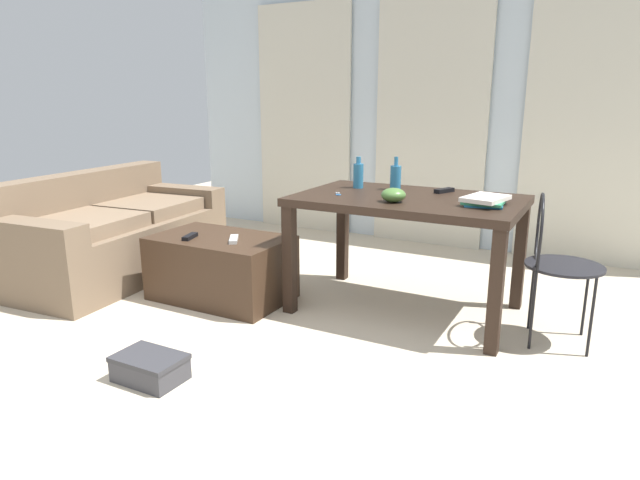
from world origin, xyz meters
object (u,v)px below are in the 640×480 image
Objects in this scene: coffee_table at (221,268)px; tv_remote_secondary at (190,237)px; bottle_far at (358,175)px; tv_remote_on_table at (444,190)px; couch at (112,235)px; bowl at (393,195)px; wire_chair at (552,252)px; bottle_near at (396,177)px; book_stack at (485,200)px; craft_table at (408,212)px; tv_remote_primary at (234,239)px; shoebox at (150,368)px; scissors at (338,194)px.

coffee_table is 5.94× the size of tv_remote_secondary.
tv_remote_on_table is at bearing 9.56° from bottle_far.
couch is 12.44× the size of bowl.
bottle_near is (-1.02, 0.28, 0.31)m from wire_chair.
book_stack reaches higher than coffee_table.
craft_table is 7.50× the size of tv_remote_primary.
bottle_far is 0.63× the size of shoebox.
tv_remote_on_table is (0.17, 0.47, -0.03)m from bowl.
wire_chair is 1.92m from tv_remote_primary.
bowl reaches higher than coffee_table.
couch is at bearing 176.91° from coffee_table.
bottle_far is at bearing 36.00° from coffee_table.
craft_table is at bearing -95.82° from tv_remote_on_table.
bowl is at bearing -1.81° from tv_remote_secondary.
book_stack is at bearing -6.52° from craft_table.
scissors is at bearing -177.17° from wire_chair.
tv_remote_primary is (-1.88, -0.36, -0.08)m from wire_chair.
bottle_near is 1.94m from shoebox.
shoebox is at bearing -120.97° from bowl.
bottle_far is 2.22× the size of scissors.
bowl is (2.25, 0.12, 0.48)m from couch.
bottle_far is at bearing 169.54° from wire_chair.
bottle_far reaches higher than tv_remote_primary.
bowl is at bearing -10.66° from scissors.
bottle_near reaches higher than shoebox.
couch is 1.99m from bottle_far.
book_stack is 0.45m from tv_remote_on_table.
bowl reaches higher than craft_table.
coffee_table is 0.66× the size of craft_table.
shoebox is (-0.36, -1.63, -0.76)m from bottle_far.
tv_remote_secondary is at bearing -158.75° from craft_table.
wire_chair reaches higher than shoebox.
wire_chair is 2.22m from tv_remote_secondary.
craft_table is 9.44× the size of bowl.
scissors is at bearing -121.14° from tv_remote_on_table.
book_stack is at bearing -18.80° from tv_remote_primary.
scissors is 0.52× the size of tv_remote_primary.
bottle_far reaches higher than tv_remote_on_table.
coffee_table is at bearing -144.00° from bottle_far.
tv_remote_primary is (-0.61, -0.59, -0.39)m from bottle_far.
bowl is at bearing -20.45° from tv_remote_primary.
coffee_table is at bearing -168.62° from book_stack.
bottle_far reaches higher than shoebox.
wire_chair is at bearing 8.85° from coffee_table.
book_stack reaches higher than tv_remote_secondary.
coffee_table is 1.30m from bowl.
book_stack is 2.06× the size of tv_remote_secondary.
craft_table reaches higher than coffee_table.
bottle_far reaches higher than scissors.
shoebox is (-1.25, -1.41, -0.70)m from book_stack.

